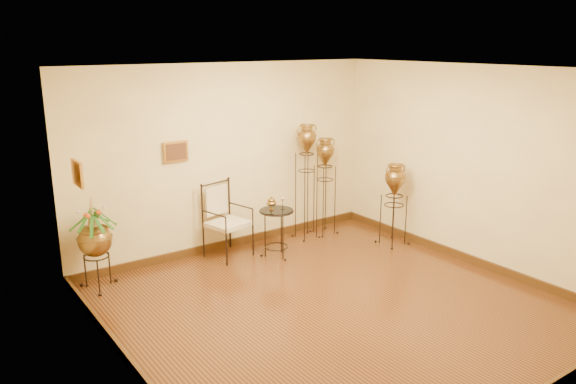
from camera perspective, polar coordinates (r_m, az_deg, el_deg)
ground at (r=6.94m, az=4.61°, el=-11.44°), size 5.00×5.00×0.00m
room_shell at (r=6.36m, az=4.86°, el=2.67°), size 5.02×5.02×2.81m
amphora_tall at (r=8.91m, az=1.88°, el=1.19°), size 0.46×0.46×1.87m
amphora_mid at (r=9.16m, az=3.75°, el=0.67°), size 0.44×0.44×1.61m
amphora_short at (r=8.85m, az=10.70°, el=-1.21°), size 0.40×0.40×1.30m
planter_urn at (r=7.52m, az=-19.06°, el=-4.28°), size 0.75×0.75×1.26m
armchair at (r=8.26m, az=-6.13°, el=-2.91°), size 0.74×0.71×1.10m
side_table at (r=8.27m, az=-1.19°, el=-4.10°), size 0.55×0.55×0.90m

